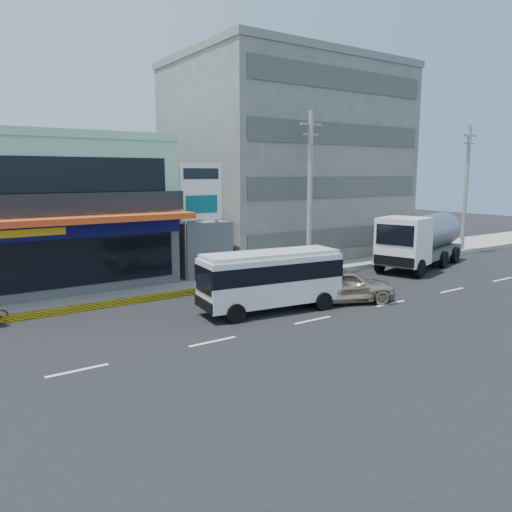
# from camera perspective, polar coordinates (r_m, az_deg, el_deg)

# --- Properties ---
(ground) EXTENTS (120.00, 120.00, 0.00)m
(ground) POSITION_cam_1_polar(r_m,az_deg,el_deg) (22.02, 6.51, -7.30)
(ground) COLOR black
(ground) RESTS_ON ground
(sidewalk) EXTENTS (70.00, 5.00, 0.30)m
(sidewalk) POSITION_cam_1_polar(r_m,az_deg,el_deg) (32.23, 2.24, -1.61)
(sidewalk) COLOR gray
(sidewalk) RESTS_ON ground
(shop_building) EXTENTS (12.40, 11.70, 8.00)m
(shop_building) POSITION_cam_1_polar(r_m,az_deg,el_deg) (30.52, -23.20, 4.31)
(shop_building) COLOR #404045
(shop_building) RESTS_ON ground
(concrete_building) EXTENTS (16.00, 12.00, 14.00)m
(concrete_building) POSITION_cam_1_polar(r_m,az_deg,el_deg) (39.05, 3.43, 10.41)
(concrete_building) COLOR gray
(concrete_building) RESTS_ON ground
(gap_structure) EXTENTS (3.00, 6.00, 3.50)m
(gap_structure) POSITION_cam_1_polar(r_m,az_deg,el_deg) (31.49, -7.81, 1.00)
(gap_structure) COLOR #404045
(gap_structure) RESTS_ON ground
(satellite_dish) EXTENTS (1.50, 1.50, 0.15)m
(satellite_dish) POSITION_cam_1_polar(r_m,az_deg,el_deg) (30.39, -7.04, 4.18)
(satellite_dish) COLOR slate
(satellite_dish) RESTS_ON gap_structure
(billboard) EXTENTS (2.60, 0.18, 6.90)m
(billboard) POSITION_cam_1_polar(r_m,az_deg,el_deg) (28.47, -6.33, 6.58)
(billboard) COLOR gray
(billboard) RESTS_ON ground
(utility_pole_near) EXTENTS (1.60, 0.30, 10.00)m
(utility_pole_near) POSITION_cam_1_polar(r_m,az_deg,el_deg) (30.64, 6.17, 7.19)
(utility_pole_near) COLOR #999993
(utility_pole_near) RESTS_ON ground
(utility_pole_far) EXTENTS (1.60, 0.30, 10.00)m
(utility_pole_far) POSITION_cam_1_polar(r_m,az_deg,el_deg) (42.77, 22.87, 7.13)
(utility_pole_far) COLOR #999993
(utility_pole_far) RESTS_ON ground
(minibus) EXTENTS (6.83, 2.97, 2.77)m
(minibus) POSITION_cam_1_polar(r_m,az_deg,el_deg) (22.97, 1.68, -2.28)
(minibus) COLOR silver
(minibus) RESTS_ON ground
(sedan) EXTENTS (5.45, 3.81, 1.72)m
(sedan) POSITION_cam_1_polar(r_m,az_deg,el_deg) (25.00, 9.95, -3.32)
(sedan) COLOR #C0AD93
(sedan) RESTS_ON ground
(tanker_truck) EXTENTS (9.49, 5.13, 3.59)m
(tanker_truck) POSITION_cam_1_polar(r_m,az_deg,el_deg) (35.33, 18.25, 1.82)
(tanker_truck) COLOR white
(tanker_truck) RESTS_ON ground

